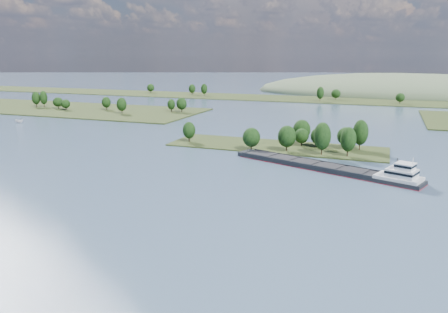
% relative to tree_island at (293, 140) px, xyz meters
% --- Properties ---
extents(ground, '(1800.00, 1800.00, 0.00)m').
position_rel_tree_island_xyz_m(ground, '(-8.08, -58.74, -4.16)').
color(ground, '#3B4D66').
rests_on(ground, ground).
extents(tree_island, '(100.00, 32.64, 15.24)m').
position_rel_tree_island_xyz_m(tree_island, '(0.00, 0.00, 0.00)').
color(tree_island, '#263216').
rests_on(tree_island, ground).
extents(left_bank, '(300.00, 80.00, 14.57)m').
position_rel_tree_island_xyz_m(left_bank, '(-236.36, 81.41, -3.31)').
color(left_bank, '#263216').
rests_on(left_bank, ground).
extents(back_shoreline, '(900.00, 60.00, 14.45)m').
position_rel_tree_island_xyz_m(back_shoreline, '(1.60, 221.08, -3.50)').
color(back_shoreline, '#263216').
rests_on(back_shoreline, ground).
extents(hill_west, '(320.00, 160.00, 44.00)m').
position_rel_tree_island_xyz_m(hill_west, '(51.92, 321.26, -4.16)').
color(hill_west, '#47593D').
rests_on(hill_west, ground).
extents(cargo_barge, '(73.03, 34.09, 10.09)m').
position_rel_tree_island_xyz_m(cargo_barge, '(22.52, -33.06, -2.88)').
color(cargo_barge, black).
rests_on(cargo_barge, ground).
extents(motorboat, '(6.20, 2.57, 2.36)m').
position_rel_tree_island_xyz_m(motorboat, '(-177.29, 15.82, -2.98)').
color(motorboat, silver).
rests_on(motorboat, ground).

